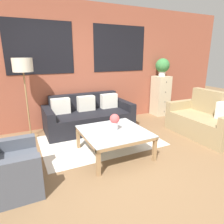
% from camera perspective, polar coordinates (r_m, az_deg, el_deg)
% --- Properties ---
extents(ground_plane, '(16.00, 16.00, 0.00)m').
position_cam_1_polar(ground_plane, '(3.15, 7.37, -15.86)').
color(ground_plane, brown).
extents(wall_back_brick, '(8.40, 0.09, 2.80)m').
position_cam_1_polar(wall_back_brick, '(4.90, -8.15, 12.99)').
color(wall_back_brick, brown).
rests_on(wall_back_brick, ground_plane).
extents(rug, '(2.27, 1.51, 0.00)m').
position_cam_1_polar(rug, '(4.04, -3.29, -8.15)').
color(rug, silver).
rests_on(rug, ground_plane).
extents(couch_dark, '(1.95, 0.88, 0.78)m').
position_cam_1_polar(couch_dark, '(4.61, -6.71, -1.35)').
color(couch_dark, black).
rests_on(couch_dark, ground_plane).
extents(settee_vintage, '(0.80, 1.46, 0.92)m').
position_cam_1_polar(settee_vintage, '(4.64, 25.21, -2.38)').
color(settee_vintage, '#99845B').
rests_on(settee_vintage, ground_plane).
extents(armchair_corner, '(0.80, 0.79, 0.84)m').
position_cam_1_polar(armchair_corner, '(2.90, -28.87, -14.59)').
color(armchair_corner, '#474C56').
rests_on(armchair_corner, ground_plane).
extents(coffee_table, '(1.05, 1.05, 0.43)m').
position_cam_1_polar(coffee_table, '(3.39, 0.57, -6.22)').
color(coffee_table, silver).
rests_on(coffee_table, ground_plane).
extents(floor_lamp, '(0.37, 0.37, 1.60)m').
position_cam_1_polar(floor_lamp, '(4.25, -24.08, 11.10)').
color(floor_lamp, olive).
rests_on(floor_lamp, ground_plane).
extents(drawer_cabinet, '(0.42, 0.42, 1.09)m').
position_cam_1_polar(drawer_cabinet, '(5.80, 13.67, 4.55)').
color(drawer_cabinet, '#C6B793').
rests_on(drawer_cabinet, ground_plane).
extents(potted_plant, '(0.38, 0.38, 0.47)m').
position_cam_1_polar(potted_plant, '(5.70, 14.22, 12.60)').
color(potted_plant, silver).
rests_on(potted_plant, drawer_cabinet).
extents(flower_vase, '(0.16, 0.16, 0.28)m').
position_cam_1_polar(flower_vase, '(3.34, 0.76, -2.55)').
color(flower_vase, silver).
rests_on(flower_vase, coffee_table).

